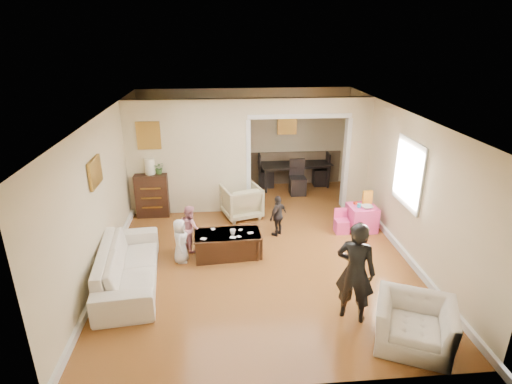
{
  "coord_description": "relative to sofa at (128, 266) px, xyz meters",
  "views": [
    {
      "loc": [
        -0.64,
        -7.21,
        3.96
      ],
      "look_at": [
        0.0,
        0.2,
        1.05
      ],
      "focal_mm": 29.0,
      "sensor_mm": 36.0,
      "label": 1
    }
  ],
  "objects": [
    {
      "name": "framed_art_sofa_wall",
      "position": [
        -0.47,
        0.53,
        1.47
      ],
      "size": [
        0.03,
        0.55,
        0.4
      ],
      "primitive_type": "cube",
      "color": "brown"
    },
    {
      "name": "adult_person",
      "position": [
        3.43,
        -1.18,
        0.44
      ],
      "size": [
        0.67,
        0.61,
        1.55
      ],
      "primitive_type": "imported",
      "rotation": [
        0.0,
        0.0,
        2.61
      ],
      "color": "black",
      "rests_on": "ground"
    },
    {
      "name": "sofa",
      "position": [
        0.0,
        0.0,
        0.0
      ],
      "size": [
        1.13,
        2.37,
        0.67
      ],
      "primitive_type": "imported",
      "rotation": [
        0.0,
        0.0,
        1.68
      ],
      "color": "silver",
      "rests_on": "ground"
    },
    {
      "name": "craft_papers",
      "position": [
        1.69,
        0.74,
        0.12
      ],
      "size": [
        0.98,
        0.49,
        0.0
      ],
      "color": "white",
      "rests_on": "coffee_table"
    },
    {
      "name": "child_kneel_b",
      "position": [
        0.96,
        1.09,
        0.12
      ],
      "size": [
        0.5,
        0.54,
        0.91
      ],
      "primitive_type": "imported",
      "rotation": [
        0.0,
        0.0,
        2.01
      ],
      "color": "pink",
      "rests_on": "ground"
    },
    {
      "name": "dresser",
      "position": [
        0.01,
        2.78,
        0.16
      ],
      "size": [
        0.72,
        0.41,
        0.99
      ],
      "primitive_type": "cube",
      "color": "black",
      "rests_on": "ground"
    },
    {
      "name": "potted_plant",
      "position": [
        0.21,
        2.78,
        0.79
      ],
      "size": [
        0.24,
        0.21,
        0.27
      ],
      "primitive_type": "imported",
      "color": "#466B2F",
      "rests_on": "dresser"
    },
    {
      "name": "play_bowl",
      "position": [
        4.56,
        1.52,
        0.23
      ],
      "size": [
        0.25,
        0.25,
        0.06
      ],
      "primitive_type": "imported",
      "rotation": [
        0.0,
        0.0,
        0.07
      ],
      "color": "silver",
      "rests_on": "play_table"
    },
    {
      "name": "coffee_cup",
      "position": [
        1.76,
        0.74,
        0.17
      ],
      "size": [
        0.11,
        0.11,
        0.1
      ],
      "primitive_type": "imported",
      "rotation": [
        0.0,
        0.0,
        0.09
      ],
      "color": "silver",
      "rests_on": "coffee_table"
    },
    {
      "name": "partition_right",
      "position": [
        4.71,
        2.93,
        0.97
      ],
      "size": [
        0.55,
        0.18,
        2.6
      ],
      "primitive_type": "cube",
      "color": "beige",
      "rests_on": "ground"
    },
    {
      "name": "partition_left",
      "position": [
        0.86,
        2.93,
        0.97
      ],
      "size": [
        2.75,
        0.18,
        2.6
      ],
      "primitive_type": "cube",
      "color": "beige",
      "rests_on": "ground"
    },
    {
      "name": "framed_art_partition",
      "position": [
        0.04,
        2.83,
        1.52
      ],
      "size": [
        0.45,
        0.03,
        0.55
      ],
      "primitive_type": "cube",
      "color": "brown",
      "rests_on": "partition_left"
    },
    {
      "name": "armchair_front",
      "position": [
        4.08,
        -1.8,
        -0.01
      ],
      "size": [
        1.26,
        1.2,
        0.65
      ],
      "primitive_type": "imported",
      "rotation": [
        0.0,
        0.0,
        -0.43
      ],
      "color": "silver",
      "rests_on": "ground"
    },
    {
      "name": "table_lamp",
      "position": [
        0.01,
        2.78,
        0.84
      ],
      "size": [
        0.22,
        0.22,
        0.36
      ],
      "primitive_type": "cylinder",
      "color": "#F6EFC8",
      "rests_on": "dresser"
    },
    {
      "name": "armchair_back",
      "position": [
        2.01,
        2.52,
        0.04
      ],
      "size": [
        1.0,
        1.01,
        0.74
      ],
      "primitive_type": "imported",
      "rotation": [
        0.0,
        0.0,
        3.44
      ],
      "color": "#C6B989",
      "rests_on": "ground"
    },
    {
      "name": "cereal_box",
      "position": [
        4.63,
        1.74,
        0.35
      ],
      "size": [
        0.2,
        0.08,
        0.3
      ],
      "primitive_type": "cube",
      "rotation": [
        0.0,
        0.0,
        0.07
      ],
      "color": "yellow",
      "rests_on": "play_table"
    },
    {
      "name": "floor",
      "position": [
        2.24,
        1.13,
        -0.33
      ],
      "size": [
        7.0,
        7.0,
        0.0
      ],
      "primitive_type": "plane",
      "color": "#A25F29",
      "rests_on": "ground"
    },
    {
      "name": "dining_table",
      "position": [
        3.53,
        4.42,
        -0.0
      ],
      "size": [
        2.01,
        1.28,
        0.67
      ],
      "primitive_type": "imported",
      "rotation": [
        0.0,
        0.0,
        0.12
      ],
      "color": "black",
      "rests_on": "ground"
    },
    {
      "name": "child_toddler",
      "position": [
        2.71,
        1.54,
        0.1
      ],
      "size": [
        0.51,
        0.51,
        0.87
      ],
      "primitive_type": "imported",
      "rotation": [
        0.0,
        0.0,
        -2.35
      ],
      "color": "black",
      "rests_on": "ground"
    },
    {
      "name": "window_pane",
      "position": [
        4.97,
        0.73,
        1.22
      ],
      "size": [
        0.03,
        0.95,
        1.1
      ],
      "primitive_type": "cube",
      "color": "white",
      "rests_on": "ground"
    },
    {
      "name": "partition_header",
      "position": [
        3.34,
        2.93,
        2.09
      ],
      "size": [
        2.22,
        0.18,
        0.35
      ],
      "primitive_type": "cube",
      "color": "beige",
      "rests_on": "partition_right"
    },
    {
      "name": "coffee_table",
      "position": [
        1.66,
        0.79,
        -0.11
      ],
      "size": [
        1.27,
        0.72,
        0.46
      ],
      "primitive_type": "cube",
      "rotation": [
        0.0,
        0.0,
        0.09
      ],
      "color": "#361D11",
      "rests_on": "ground"
    },
    {
      "name": "cyan_cup",
      "position": [
        4.41,
        1.59,
        0.24
      ],
      "size": [
        0.08,
        0.08,
        0.08
      ],
      "primitive_type": "cylinder",
      "color": "#259CB9",
      "rests_on": "play_table"
    },
    {
      "name": "toy_block",
      "position": [
        4.39,
        1.76,
        0.23
      ],
      "size": [
        0.1,
        0.09,
        0.05
      ],
      "primitive_type": "cube",
      "rotation": [
        0.0,
        0.0,
        0.41
      ],
      "color": "red",
      "rests_on": "play_table"
    },
    {
      "name": "play_table",
      "position": [
        4.51,
        1.64,
        -0.07
      ],
      "size": [
        0.59,
        0.59,
        0.53
      ],
      "primitive_type": "cube",
      "rotation": [
        0.0,
        0.0,
        0.07
      ],
      "color": "#E33B8B",
      "rests_on": "ground"
    },
    {
      "name": "framed_art_alcove",
      "position": [
        3.34,
        4.57,
        1.37
      ],
      "size": [
        0.45,
        0.03,
        0.55
      ],
      "primitive_type": "cube",
      "color": "brown"
    },
    {
      "name": "child_kneel_a",
      "position": [
        0.81,
        0.64,
        0.08
      ],
      "size": [
        0.3,
        0.43,
        0.84
      ],
      "primitive_type": "imported",
      "rotation": [
        0.0,
        0.0,
        1.49
      ],
      "color": "silver",
      "rests_on": "ground"
    }
  ]
}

